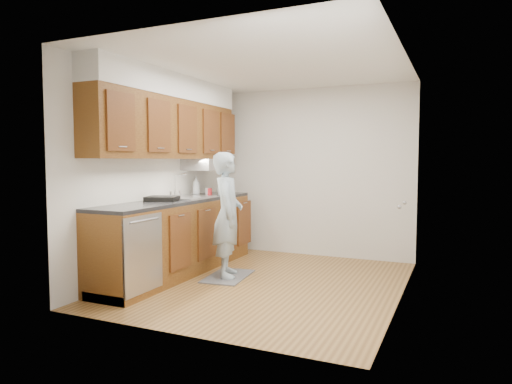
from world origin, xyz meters
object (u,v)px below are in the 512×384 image
person (228,206)px  soap_bottle_c (221,188)px  soap_bottle_a (196,186)px  dish_rack (162,199)px  soap_bottle_b (222,188)px  steel_can (208,192)px  soda_can (210,192)px

person → soap_bottle_c: person is taller
soap_bottle_a → dish_rack: 1.00m
dish_rack → soap_bottle_a: bearing=79.8°
soap_bottle_c → dish_rack: size_ratio=0.46×
soap_bottle_b → steel_can: size_ratio=1.81×
soap_bottle_a → soda_can: size_ratio=2.39×
soap_bottle_b → soap_bottle_c: (-0.11, 0.17, -0.02)m
soap_bottle_c → dish_rack: soap_bottle_c is taller
person → soap_bottle_b: person is taller
soda_can → dish_rack: 0.89m
person → soap_bottle_a: person is taller
soap_bottle_b → dish_rack: (-0.23, -1.10, -0.07)m
person → steel_can: size_ratio=15.60×
person → steel_can: (-0.60, 0.54, 0.12)m
person → soap_bottle_c: bearing=7.3°
soda_can → steel_can: same height
soap_bottle_b → dish_rack: 1.12m
person → soap_bottle_c: size_ratio=10.20×
soap_bottle_b → soap_bottle_c: 0.21m
steel_can → dish_rack: bearing=-96.5°
soap_bottle_b → steel_can: (-0.13, -0.19, -0.04)m
soap_bottle_b → soda_can: soap_bottle_b is taller
soap_bottle_a → soda_can: soap_bottle_a is taller
person → dish_rack: 0.79m
person → soap_bottle_a: size_ratio=6.52×
soda_can → steel_can: bearing=146.0°
soda_can → steel_can: (-0.05, 0.04, -0.00)m
soda_can → dish_rack: soda_can is taller
soap_bottle_c → soda_can: soap_bottle_c is taller
person → soda_can: person is taller
person → dish_rack: bearing=92.1°
steel_can → dish_rack: steel_can is taller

